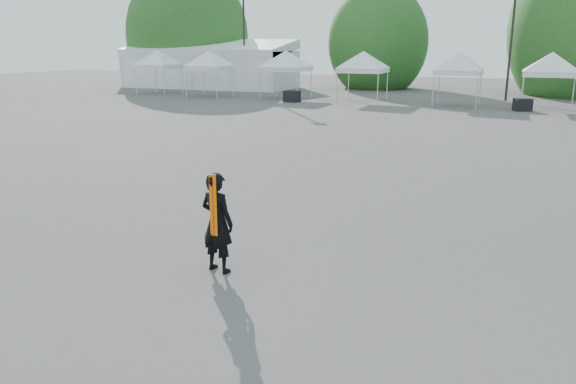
% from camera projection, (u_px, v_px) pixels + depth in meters
% --- Properties ---
extents(ground, '(120.00, 120.00, 0.00)m').
position_uv_depth(ground, '(293.00, 240.00, 11.07)').
color(ground, '#474442').
rests_on(ground, ground).
extents(marquee, '(15.00, 6.25, 4.23)m').
position_uv_depth(marquee, '(209.00, 65.00, 49.95)').
color(marquee, white).
rests_on(marquee, ground).
extents(light_pole_west, '(0.60, 0.25, 10.30)m').
position_uv_depth(light_pole_west, '(244.00, 19.00, 46.63)').
color(light_pole_west, black).
rests_on(light_pole_west, ground).
extents(light_pole_east, '(0.60, 0.25, 9.80)m').
position_uv_depth(light_pole_east, '(514.00, 17.00, 37.21)').
color(light_pole_east, black).
rests_on(light_pole_east, ground).
extents(tree_far_w, '(4.80, 4.80, 7.30)m').
position_uv_depth(tree_far_w, '(188.00, 36.00, 53.45)').
color(tree_far_w, '#382314').
rests_on(tree_far_w, ground).
extents(tree_mid_w, '(4.16, 4.16, 6.33)m').
position_uv_depth(tree_mid_w, '(378.00, 42.00, 48.81)').
color(tree_mid_w, '#382314').
rests_on(tree_mid_w, ground).
extents(tent_a, '(3.88, 3.88, 3.88)m').
position_uv_depth(tent_a, '(158.00, 54.00, 43.56)').
color(tent_a, silver).
rests_on(tent_a, ground).
extents(tent_b, '(3.85, 3.85, 3.88)m').
position_uv_depth(tent_b, '(209.00, 54.00, 40.88)').
color(tent_b, silver).
rests_on(tent_b, ground).
extents(tent_c, '(4.25, 4.25, 3.88)m').
position_uv_depth(tent_c, '(286.00, 55.00, 39.41)').
color(tent_c, silver).
rests_on(tent_c, ground).
extents(tent_d, '(4.17, 4.17, 3.88)m').
position_uv_depth(tent_d, '(363.00, 55.00, 37.19)').
color(tent_d, silver).
rests_on(tent_d, ground).
extents(tent_e, '(3.92, 3.92, 3.88)m').
position_uv_depth(tent_e, '(460.00, 56.00, 34.42)').
color(tent_e, silver).
rests_on(tent_e, ground).
extents(tent_f, '(4.31, 4.31, 3.88)m').
position_uv_depth(tent_f, '(553.00, 57.00, 32.52)').
color(tent_f, silver).
rests_on(tent_f, ground).
extents(man, '(0.70, 0.53, 1.72)m').
position_uv_depth(man, '(217.00, 222.00, 9.35)').
color(man, black).
rests_on(man, ground).
extents(crate_west, '(1.08, 0.91, 0.75)m').
position_uv_depth(crate_west, '(292.00, 96.00, 37.59)').
color(crate_west, black).
rests_on(crate_west, ground).
extents(crate_mid, '(1.14, 1.03, 0.72)m').
position_uv_depth(crate_mid, '(523.00, 105.00, 32.52)').
color(crate_mid, black).
rests_on(crate_mid, ground).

